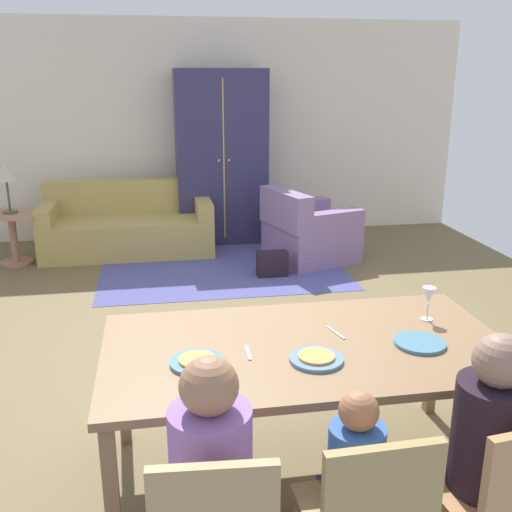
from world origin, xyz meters
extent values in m
cube|color=brown|center=(0.00, 0.47, -0.01)|extent=(6.77, 6.14, 0.02)
cube|color=#EEDEC7|center=(0.00, 3.59, 1.35)|extent=(6.77, 0.10, 2.70)
cube|color=olive|center=(0.08, -1.52, 0.74)|extent=(1.98, 1.07, 0.04)
cube|color=olive|center=(-0.86, -1.99, 0.36)|extent=(0.06, 0.06, 0.72)
cube|color=olive|center=(-0.86, -1.05, 0.36)|extent=(0.06, 0.06, 0.72)
cube|color=olive|center=(1.01, -1.05, 0.36)|extent=(0.06, 0.06, 0.72)
cylinder|color=teal|center=(-0.47, -1.64, 0.77)|extent=(0.25, 0.25, 0.02)
cylinder|color=gold|center=(-0.47, -1.64, 0.78)|extent=(0.17, 0.17, 0.01)
cylinder|color=#587FAA|center=(0.08, -1.70, 0.77)|extent=(0.25, 0.25, 0.02)
cylinder|color=#E39344|center=(0.08, -1.70, 0.78)|extent=(0.17, 0.17, 0.01)
cylinder|color=teal|center=(0.62, -1.62, 0.77)|extent=(0.25, 0.25, 0.02)
cylinder|color=silver|center=(0.79, -1.34, 0.76)|extent=(0.06, 0.06, 0.01)
cylinder|color=silver|center=(0.79, -1.34, 0.81)|extent=(0.01, 0.01, 0.09)
cone|color=silver|center=(0.79, -1.34, 0.90)|extent=(0.07, 0.07, 0.09)
cube|color=silver|center=(-0.22, -1.57, 0.76)|extent=(0.02, 0.15, 0.01)
cube|color=silver|center=(0.25, -1.42, 0.76)|extent=(0.06, 0.17, 0.01)
cylinder|color=#8F65B8|center=(-0.47, -2.27, 0.68)|extent=(0.30, 0.30, 0.46)
sphere|color=#A27051|center=(-0.47, -2.27, 1.00)|extent=(0.21, 0.21, 0.21)
cube|color=#A0844E|center=(0.08, -2.52, 0.66)|extent=(0.42, 0.05, 0.42)
cylinder|color=#335DB1|center=(0.08, -2.27, 0.62)|extent=(0.22, 0.22, 0.33)
sphere|color=#A66A45|center=(0.08, -2.27, 0.85)|extent=(0.15, 0.15, 0.15)
cube|color=#B37F51|center=(0.62, -2.33, 0.43)|extent=(0.47, 0.47, 0.04)
cube|color=#B37F51|center=(0.78, -2.13, 0.21)|extent=(0.04, 0.04, 0.41)
cylinder|color=black|center=(0.62, -2.27, 0.68)|extent=(0.30, 0.30, 0.46)
sphere|color=#926D5D|center=(0.62, -2.27, 1.00)|extent=(0.21, 0.21, 0.21)
cube|color=#4B4C8B|center=(0.06, 1.98, 0.00)|extent=(2.60, 1.80, 0.01)
cube|color=tan|center=(-0.96, 2.78, 0.21)|extent=(1.96, 0.84, 0.42)
cube|color=tan|center=(-0.96, 3.12, 0.62)|extent=(1.96, 0.20, 0.40)
cube|color=tan|center=(-1.85, 2.78, 0.52)|extent=(0.18, 0.84, 0.20)
cube|color=tan|center=(-0.07, 2.78, 0.52)|extent=(0.18, 0.84, 0.20)
cube|color=gray|center=(1.10, 2.18, 0.21)|extent=(1.05, 1.06, 0.42)
cube|color=gray|center=(0.77, 2.07, 0.62)|extent=(0.44, 0.87, 0.40)
cube|color=gray|center=(1.20, 1.86, 0.52)|extent=(0.86, 0.42, 0.20)
cube|color=gray|center=(1.00, 2.50, 0.52)|extent=(0.86, 0.42, 0.20)
cube|color=#2F2D54|center=(0.20, 3.20, 1.05)|extent=(1.10, 0.56, 2.10)
cube|color=gold|center=(0.20, 2.91, 1.05)|extent=(0.02, 0.01, 1.89)
sphere|color=gold|center=(0.14, 2.91, 1.05)|extent=(0.04, 0.04, 0.04)
sphere|color=gold|center=(0.26, 2.91, 1.05)|extent=(0.04, 0.04, 0.04)
cube|color=#AC755F|center=(-2.20, 2.58, 0.56)|extent=(0.56, 0.56, 0.03)
cylinder|color=#AC755F|center=(-2.20, 2.58, 0.27)|extent=(0.08, 0.08, 0.55)
cylinder|color=#AC755F|center=(-2.20, 2.58, 0.01)|extent=(0.36, 0.36, 0.03)
cylinder|color=#414B38|center=(-2.20, 2.58, 0.59)|extent=(0.16, 0.16, 0.02)
cylinder|color=#414B38|center=(-2.20, 2.58, 0.77)|extent=(0.02, 0.02, 0.34)
cone|color=beige|center=(-2.20, 2.58, 1.03)|extent=(0.26, 0.26, 0.18)
cube|color=black|center=(0.55, 1.68, 0.13)|extent=(0.32, 0.16, 0.26)
camera|label=1|loc=(-0.61, -4.06, 2.02)|focal=41.21mm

